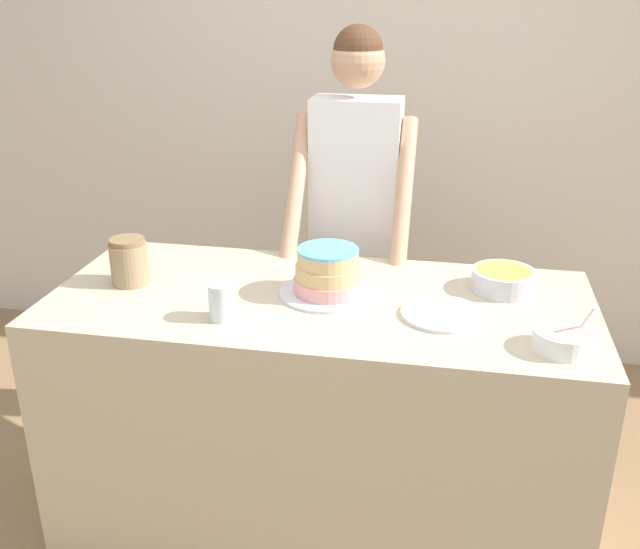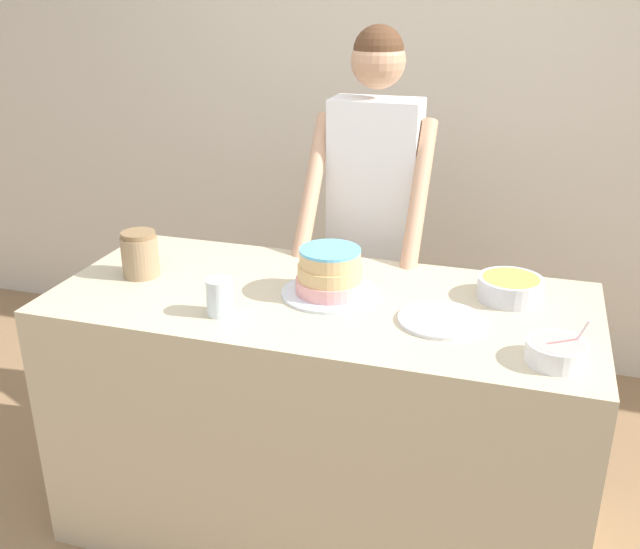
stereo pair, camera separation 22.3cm
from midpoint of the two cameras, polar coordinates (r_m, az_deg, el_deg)
name	(u,v)px [view 1 (the left image)]	position (r m, az deg, el deg)	size (l,w,h in m)	color
wall_back	(376,104)	(3.60, 2.72, 13.49)	(10.00, 0.05, 2.60)	beige
counter	(320,416)	(2.53, -2.61, -11.28)	(1.76, 0.78, 0.91)	#C6B793
person_baker	(355,195)	(2.87, 0.58, 6.32)	(0.47, 0.47, 1.71)	#2D2D38
cake	(328,274)	(2.30, -2.14, -0.03)	(0.32, 0.32, 0.16)	silver
frosting_bowl_yellow	(503,279)	(2.39, 11.90, -0.44)	(0.21, 0.21, 0.07)	silver
frosting_bowl_pink	(563,339)	(2.05, 15.93, -5.04)	(0.17, 0.17, 0.14)	white
drinking_glass	(222,301)	(2.17, -10.78, -2.19)	(0.08, 0.08, 0.12)	silver
ceramic_plate	(443,314)	(2.19, 6.95, -3.23)	(0.26, 0.26, 0.01)	silver
stoneware_jar	(129,261)	(2.50, -17.53, 0.95)	(0.13, 0.13, 0.16)	#9E7F5B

